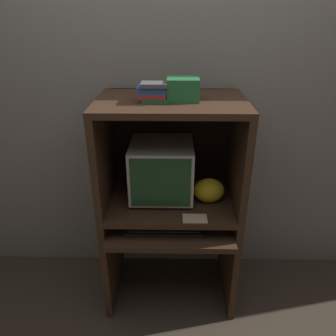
{
  "coord_description": "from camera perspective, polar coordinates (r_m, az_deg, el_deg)",
  "views": [
    {
      "loc": [
        0.01,
        -1.51,
        1.85
      ],
      "look_at": [
        -0.02,
        0.28,
        0.98
      ],
      "focal_mm": 35.0,
      "sensor_mm": 36.0,
      "label": 1
    }
  ],
  "objects": [
    {
      "name": "desk_base",
      "position": [
        2.28,
        0.44,
        -13.64
      ],
      "size": [
        0.84,
        0.61,
        0.64
      ],
      "color": "#382316",
      "rests_on": "ground_plane"
    },
    {
      "name": "paper_card",
      "position": [
        1.92,
        4.71,
        -8.76
      ],
      "size": [
        0.14,
        0.09,
        0.0
      ],
      "color": "#CCB28C",
      "rests_on": "desk_monitor_shelf"
    },
    {
      "name": "ground_plane",
      "position": [
        2.39,
        0.34,
        -24.73
      ],
      "size": [
        12.0,
        12.0,
        0.0
      ],
      "primitive_type": "plane",
      "color": "#3D3328"
    },
    {
      "name": "keyboard",
      "position": [
        2.03,
        -0.69,
        -10.29
      ],
      "size": [
        0.47,
        0.17,
        0.03
      ],
      "color": "black",
      "rests_on": "desk_base"
    },
    {
      "name": "hutch_upper",
      "position": [
        1.95,
        0.53,
        5.57
      ],
      "size": [
        0.84,
        0.55,
        0.64
      ],
      "color": "#382316",
      "rests_on": "desk_monitor_shelf"
    },
    {
      "name": "snack_bag",
      "position": [
        2.06,
        7.15,
        -3.88
      ],
      "size": [
        0.19,
        0.14,
        0.15
      ],
      "color": "gold",
      "rests_on": "desk_monitor_shelf"
    },
    {
      "name": "wall_back",
      "position": [
        2.2,
        0.62,
        11.42
      ],
      "size": [
        6.0,
        0.06,
        2.6
      ],
      "color": "gray",
      "rests_on": "ground_plane"
    },
    {
      "name": "mouse",
      "position": [
        2.06,
        7.78,
        -9.93
      ],
      "size": [
        0.06,
        0.04,
        0.03
      ],
      "color": "#28282B",
      "rests_on": "desk_base"
    },
    {
      "name": "storage_box",
      "position": [
        1.81,
        2.61,
        13.55
      ],
      "size": [
        0.17,
        0.15,
        0.12
      ],
      "color": "#236638",
      "rests_on": "hutch_upper"
    },
    {
      "name": "crt_monitor",
      "position": [
        2.05,
        -1.12,
        -0.27
      ],
      "size": [
        0.38,
        0.38,
        0.36
      ],
      "color": "beige",
      "rests_on": "desk_monitor_shelf"
    },
    {
      "name": "desk_monitor_shelf",
      "position": [
        2.11,
        0.48,
        -6.08
      ],
      "size": [
        0.84,
        0.55,
        0.12
      ],
      "color": "#382316",
      "rests_on": "desk_base"
    },
    {
      "name": "book_stack",
      "position": [
        1.79,
        -2.63,
        13.08
      ],
      "size": [
        0.17,
        0.12,
        0.1
      ],
      "color": "#236638",
      "rests_on": "hutch_upper"
    }
  ]
}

